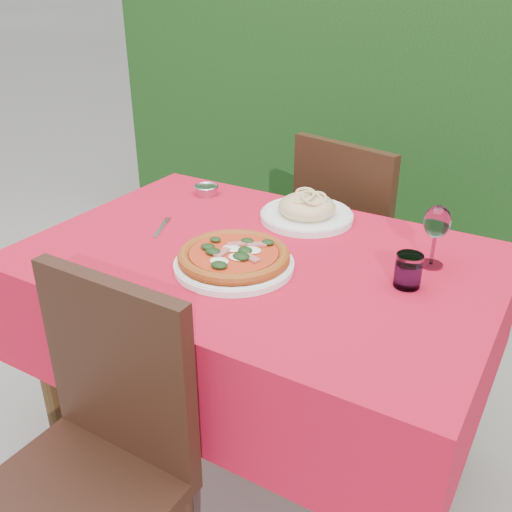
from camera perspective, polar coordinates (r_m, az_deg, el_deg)
The scene contains 11 objects.
ground at distance 2.00m, azimuth 0.26°, elevation -19.34°, with size 60.00×60.00×0.00m, color slate.
hedge at distance 2.89m, azimuth 16.75°, elevation 15.13°, with size 3.20×0.55×1.78m.
dining_table at distance 1.63m, azimuth 0.30°, elevation -4.56°, with size 1.26×0.86×0.75m.
chair_near at distance 1.35m, azimuth -15.95°, elevation -18.36°, with size 0.41×0.41×0.89m.
chair_far at distance 2.20m, azimuth 9.78°, elevation 1.63°, with size 0.50×0.50×0.92m.
pizza_plate at distance 1.47m, azimuth -2.22°, elevation -0.25°, with size 0.36×0.36×0.06m.
pasta_plate at distance 1.77m, azimuth 5.11°, elevation 4.53°, with size 0.29×0.29×0.08m.
water_glass at distance 1.43m, azimuth 14.96°, elevation -1.58°, with size 0.07×0.07×0.09m.
wine_glass at distance 1.51m, azimuth 17.64°, elevation 3.04°, with size 0.07×0.07×0.17m.
fork at distance 1.72m, azimuth -9.52°, elevation 2.66°, with size 0.02×0.16×0.00m, color silver.
steel_ramekin at distance 1.98m, azimuth -4.98°, elevation 6.55°, with size 0.08×0.08×0.03m, color #B7B7BE.
Camera 1 is at (0.71, -1.20, 1.44)m, focal length 40.00 mm.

